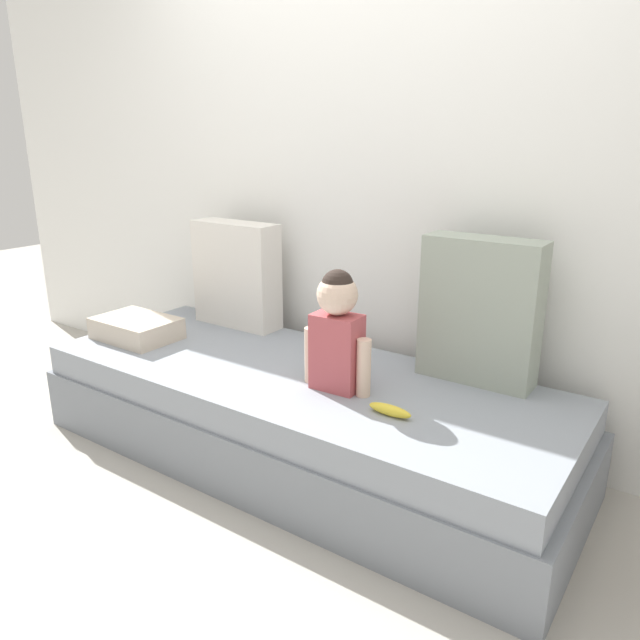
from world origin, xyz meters
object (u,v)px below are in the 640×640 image
at_px(throw_pillow_right, 480,311).
at_px(toddler, 337,328).
at_px(couch, 298,415).
at_px(banana, 390,410).
at_px(folded_blanket, 137,328).
at_px(throw_pillow_left, 237,274).

height_order(throw_pillow_right, toddler, throw_pillow_right).
relative_size(couch, banana, 14.00).
bearing_deg(folded_blanket, throw_pillow_left, 60.98).
xyz_separation_m(couch, throw_pillow_right, (0.65, 0.35, 0.50)).
relative_size(toddler, folded_blanket, 1.21).
bearing_deg(throw_pillow_right, couch, -151.97).
distance_m(throw_pillow_left, folded_blanket, 0.57).
relative_size(toddler, banana, 2.85).
relative_size(couch, folded_blanket, 5.95).
distance_m(throw_pillow_right, banana, 0.58).
bearing_deg(folded_blanket, banana, -1.31).
distance_m(throw_pillow_right, folded_blanket, 1.65).
relative_size(throw_pillow_left, toddler, 1.12).
xyz_separation_m(throw_pillow_left, toddler, (0.89, -0.40, -0.02)).
distance_m(throw_pillow_right, toddler, 0.58).
bearing_deg(banana, throw_pillow_right, 75.41).
distance_m(couch, toddler, 0.52).
bearing_deg(throw_pillow_right, throw_pillow_left, 180.00).
bearing_deg(throw_pillow_left, throw_pillow_right, 0.00).
height_order(couch, toddler, toddler).
relative_size(throw_pillow_left, folded_blanket, 1.36).
bearing_deg(throw_pillow_right, folded_blanket, -163.60).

